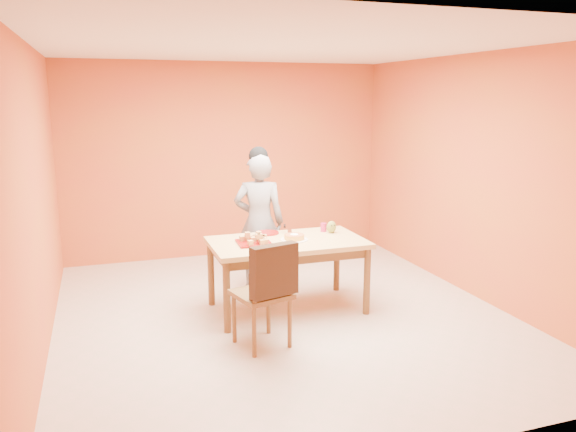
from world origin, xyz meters
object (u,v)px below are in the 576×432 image
object	(u,v)px
person	(259,222)
checker_tin	(327,228)
pastry_platter	(254,243)
dining_table	(287,249)
sponge_cake	(294,237)
dining_chair	(262,292)
red_dinner_plate	(267,233)
egg_ornament	(331,227)
magenta_glass	(323,227)

from	to	relation	value
person	checker_tin	size ratio (longest dim) A/B	16.59
pastry_platter	checker_tin	bearing A→B (deg)	21.25
dining_table	sponge_cake	world-z (taller)	sponge_cake
checker_tin	person	bearing A→B (deg)	149.77
person	sponge_cake	distance (m)	0.79
dining_chair	checker_tin	size ratio (longest dim) A/B	10.34
dining_chair	pastry_platter	xyz separation A→B (m)	(0.14, 0.76, 0.25)
dining_chair	pastry_platter	world-z (taller)	dining_chair
red_dinner_plate	egg_ornament	bearing A→B (deg)	-16.27
magenta_glass	dining_table	bearing A→B (deg)	-154.55
dining_table	pastry_platter	world-z (taller)	pastry_platter
magenta_glass	red_dinner_plate	bearing A→B (deg)	169.99
person	pastry_platter	bearing A→B (deg)	87.70
dining_chair	red_dinner_plate	bearing A→B (deg)	56.54
sponge_cake	egg_ornament	size ratio (longest dim) A/B	1.58
sponge_cake	egg_ornament	bearing A→B (deg)	19.46
pastry_platter	magenta_glass	xyz separation A→B (m)	(0.87, 0.26, 0.04)
egg_ornament	sponge_cake	bearing A→B (deg)	-166.99
sponge_cake	checker_tin	xyz separation A→B (m)	(0.52, 0.37, -0.02)
dining_table	person	distance (m)	0.77
person	egg_ornament	bearing A→B (deg)	155.03
dining_table	checker_tin	distance (m)	0.70
red_dinner_plate	egg_ornament	distance (m)	0.71
person	checker_tin	xyz separation A→B (m)	(0.68, -0.40, -0.02)
person	magenta_glass	world-z (taller)	person
dining_table	dining_chair	bearing A→B (deg)	-122.70
dining_chair	red_dinner_plate	xyz separation A→B (m)	(0.39, 1.13, 0.25)
egg_ornament	dining_chair	bearing A→B (deg)	-145.21
dining_table	dining_chair	size ratio (longest dim) A/B	1.61
dining_chair	pastry_platter	distance (m)	0.81
egg_ornament	magenta_glass	bearing A→B (deg)	117.02
person	sponge_cake	world-z (taller)	person
pastry_platter	red_dinner_plate	distance (m)	0.45
pastry_platter	magenta_glass	world-z (taller)	magenta_glass
dining_table	red_dinner_plate	size ratio (longest dim) A/B	6.24
dining_table	egg_ornament	size ratio (longest dim) A/B	12.02
person	dining_chair	bearing A→B (deg)	92.29
red_dinner_plate	checker_tin	distance (m)	0.71
dining_chair	checker_tin	distance (m)	1.60
red_dinner_plate	checker_tin	world-z (taller)	checker_tin
egg_ornament	dining_table	bearing A→B (deg)	-171.35
magenta_glass	checker_tin	xyz separation A→B (m)	(0.09, 0.11, -0.03)
dining_table	sponge_cake	xyz separation A→B (m)	(0.07, -0.02, 0.13)
dining_table	dining_chair	xyz separation A→B (m)	(-0.50, -0.78, -0.15)
dining_chair	magenta_glass	xyz separation A→B (m)	(1.01, 1.02, 0.29)
dining_table	pastry_platter	size ratio (longest dim) A/B	4.80
person	red_dinner_plate	bearing A→B (deg)	104.18
red_dinner_plate	magenta_glass	world-z (taller)	magenta_glass
dining_chair	sponge_cake	size ratio (longest dim) A/B	4.74
person	egg_ornament	distance (m)	0.89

